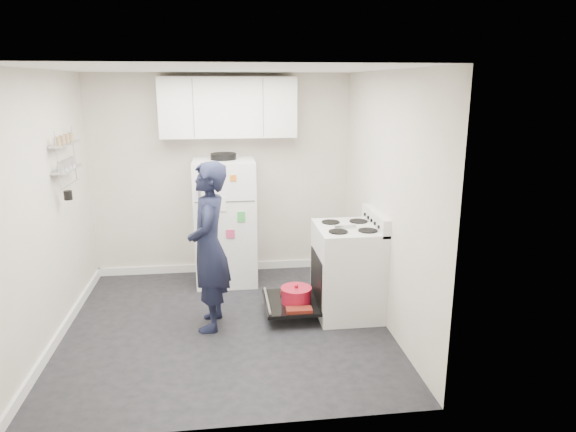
{
  "coord_description": "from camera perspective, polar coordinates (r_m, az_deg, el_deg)",
  "views": [
    {
      "loc": [
        0.01,
        -4.79,
        2.38
      ],
      "look_at": [
        0.66,
        0.28,
        1.05
      ],
      "focal_mm": 32.0,
      "sensor_mm": 36.0,
      "label": 1
    }
  ],
  "objects": [
    {
      "name": "open_oven_door",
      "position": [
        5.42,
        0.61,
        -9.15
      ],
      "size": [
        0.55,
        0.7,
        0.24
      ],
      "color": "black",
      "rests_on": "ground"
    },
    {
      "name": "wall_shelf_rack",
      "position": [
        5.54,
        -23.44,
        6.08
      ],
      "size": [
        0.14,
        0.6,
        0.61
      ],
      "color": "#B2B2B7",
      "rests_on": "room"
    },
    {
      "name": "person",
      "position": [
        5.05,
        -8.78,
        -3.42
      ],
      "size": [
        0.45,
        0.64,
        1.67
      ],
      "primitive_type": "imported",
      "rotation": [
        0.0,
        0.0,
        -1.65
      ],
      "color": "black",
      "rests_on": "ground"
    },
    {
      "name": "upper_cabinets",
      "position": [
        6.23,
        -6.66,
        11.91
      ],
      "size": [
        1.6,
        0.33,
        0.7
      ],
      "primitive_type": "cube",
      "color": "silver",
      "rests_on": "room"
    },
    {
      "name": "refrigerator",
      "position": [
        6.25,
        -6.97,
        -0.53
      ],
      "size": [
        0.72,
        0.74,
        1.58
      ],
      "color": "white",
      "rests_on": "ground"
    },
    {
      "name": "room",
      "position": [
        4.96,
        -7.59,
        0.77
      ],
      "size": [
        3.21,
        3.21,
        2.51
      ],
      "color": "black",
      "rests_on": "ground"
    },
    {
      "name": "electric_range",
      "position": [
        5.44,
        6.48,
        -6.09
      ],
      "size": [
        0.66,
        0.76,
        1.1
      ],
      "color": "silver",
      "rests_on": "ground"
    }
  ]
}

